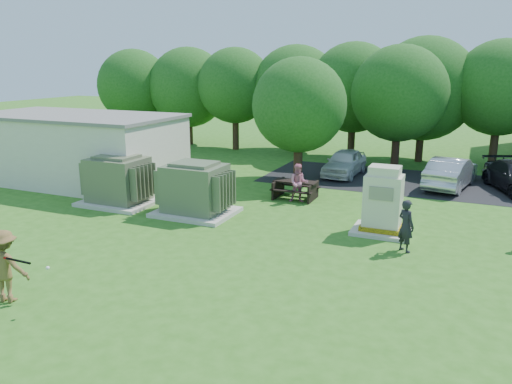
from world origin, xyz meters
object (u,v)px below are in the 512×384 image
at_px(generator_cabinet, 383,204).
at_px(person_at_picnic, 299,183).
at_px(person_by_generator, 406,226).
at_px(picnic_table, 295,188).
at_px(car_white, 344,162).
at_px(transformer_right, 195,190).
at_px(batter, 5,266).
at_px(transformer_left, 118,181).
at_px(car_silver_a, 451,172).

xyz_separation_m(generator_cabinet, person_at_picnic, (-3.95, 2.64, -0.21)).
distance_m(person_by_generator, person_at_picnic, 6.44).
distance_m(picnic_table, person_by_generator, 6.98).
distance_m(person_by_generator, car_white, 11.01).
relative_size(transformer_right, person_at_picnic, 1.82).
bearing_deg(person_at_picnic, person_by_generator, -58.20).
height_order(generator_cabinet, batter, generator_cabinet).
distance_m(generator_cabinet, car_white, 9.25).
relative_size(transformer_left, generator_cabinet, 1.26).
height_order(picnic_table, car_white, car_white).
bearing_deg(car_white, transformer_right, -108.97).
height_order(transformer_left, car_silver_a, transformer_left).
relative_size(transformer_right, car_silver_a, 0.67).
relative_size(generator_cabinet, batter, 1.28).
xyz_separation_m(picnic_table, person_at_picnic, (0.30, -0.46, 0.33)).
bearing_deg(transformer_right, transformer_left, 180.00).
bearing_deg(person_at_picnic, generator_cabinet, -51.96).
bearing_deg(transformer_right, car_white, 68.54).
relative_size(transformer_left, person_at_picnic, 1.82).
height_order(batter, car_silver_a, batter).
xyz_separation_m(generator_cabinet, car_white, (-3.45, 8.58, -0.36)).
bearing_deg(generator_cabinet, car_white, 111.89).
xyz_separation_m(transformer_right, batter, (-0.52, -8.30, -0.04)).
distance_m(person_by_generator, car_silver_a, 9.47).
bearing_deg(transformer_left, person_by_generator, -4.15).
xyz_separation_m(person_at_picnic, car_white, (0.51, 5.94, -0.14)).
distance_m(picnic_table, person_at_picnic, 0.64).
xyz_separation_m(transformer_left, person_by_generator, (11.75, -0.85, -0.13)).
height_order(batter, person_at_picnic, batter).
xyz_separation_m(batter, person_at_picnic, (3.63, 11.58, -0.10)).
bearing_deg(car_silver_a, picnic_table, 49.06).
distance_m(generator_cabinet, car_silver_a, 8.15).
relative_size(transformer_left, picnic_table, 1.61).
distance_m(transformer_left, car_white, 11.78).
bearing_deg(car_white, car_silver_a, -4.48).
bearing_deg(picnic_table, batter, -105.47).
xyz_separation_m(generator_cabinet, person_by_generator, (0.98, -1.50, -0.20)).
xyz_separation_m(transformer_left, generator_cabinet, (10.77, 0.64, 0.07)).
distance_m(transformer_right, generator_cabinet, 7.10).
distance_m(car_white, car_silver_a, 5.31).
xyz_separation_m(batter, car_silver_a, (9.41, 16.88, -0.19)).
distance_m(transformer_right, batter, 8.31).
xyz_separation_m(picnic_table, car_white, (0.81, 5.48, 0.19)).
xyz_separation_m(transformer_left, transformer_right, (3.70, 0.00, 0.00)).
distance_m(transformer_left, person_by_generator, 11.79).
distance_m(transformer_right, person_at_picnic, 4.53).
bearing_deg(generator_cabinet, transformer_right, -174.80).
bearing_deg(picnic_table, car_silver_a, 38.52).
bearing_deg(generator_cabinet, picnic_table, 143.98).
bearing_deg(person_at_picnic, car_silver_a, 24.27).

